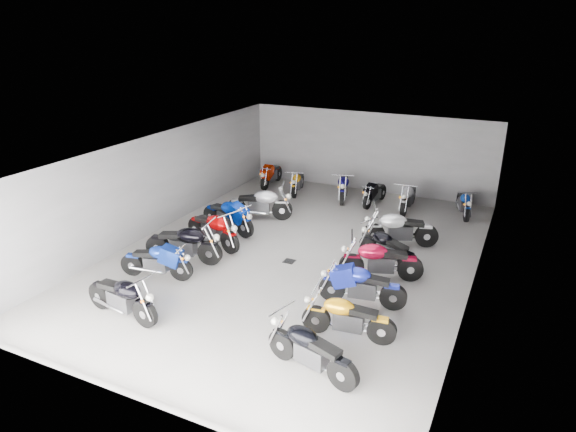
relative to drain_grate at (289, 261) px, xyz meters
name	(u,v)px	position (x,y,z in m)	size (l,w,h in m)	color
ground	(296,255)	(0.00, 0.50, -0.01)	(14.00, 14.00, 0.00)	#9D9A95
wall_back	(369,152)	(0.00, 7.50, 1.59)	(10.00, 0.10, 3.20)	gray
wall_left	(158,182)	(-5.00, 0.50, 1.59)	(0.10, 14.00, 3.20)	gray
wall_right	(479,234)	(5.00, 0.50, 1.59)	(0.10, 14.00, 3.20)	gray
ceiling	(297,150)	(0.00, 0.50, 3.21)	(10.00, 14.00, 0.04)	black
drain_grate	(289,261)	(0.00, 0.00, 0.00)	(0.32, 0.32, 0.01)	black
motorcycle_left_a	(122,297)	(-2.24, -4.39, 0.53)	(2.22, 0.51, 0.98)	black
motorcycle_left_b	(157,261)	(-2.79, -2.45, 0.49)	(2.05, 0.62, 0.91)	black
motorcycle_left_c	(184,244)	(-2.73, -1.30, 0.56)	(2.35, 0.63, 1.04)	black
motorcycle_left_d	(213,229)	(-2.59, -0.01, 0.55)	(2.27, 0.87, 1.03)	black
motorcycle_left_e	(228,216)	(-2.79, 1.19, 0.54)	(2.24, 0.75, 1.00)	black
motorcycle_left_f	(260,204)	(-2.39, 2.62, 0.56)	(2.25, 1.00, 1.03)	black
motorcycle_right_a	(310,350)	(2.54, -4.37, 0.51)	(2.13, 0.68, 0.95)	black
motorcycle_right_b	(347,317)	(2.79, -2.90, 0.50)	(2.11, 0.49, 0.93)	black
motorcycle_right_c	(361,286)	(2.63, -1.43, 0.52)	(2.17, 0.56, 0.96)	black
motorcycle_right_d	(380,261)	(2.66, 0.08, 0.54)	(2.19, 0.88, 1.00)	black
motorcycle_right_e	(387,248)	(2.60, 1.05, 0.50)	(1.96, 1.01, 0.92)	black
motorcycle_right_f	(399,229)	(2.59, 2.46, 0.55)	(2.22, 1.03, 1.03)	black
motorcycle_back_a	(271,174)	(-3.86, 6.32, 0.48)	(0.44, 2.04, 0.90)	black
motorcycle_back_b	(298,182)	(-2.41, 5.86, 0.45)	(0.57, 1.90, 0.84)	black
motorcycle_back_c	(343,186)	(-0.49, 5.95, 0.52)	(0.76, 2.13, 0.96)	black
motorcycle_back_d	(375,193)	(0.79, 5.88, 0.45)	(0.45, 1.90, 0.84)	black
motorcycle_back_e	(408,197)	(2.09, 5.79, 0.51)	(0.44, 2.16, 0.95)	black
motorcycle_back_f	(464,203)	(4.01, 6.13, 0.46)	(0.71, 1.90, 0.86)	black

